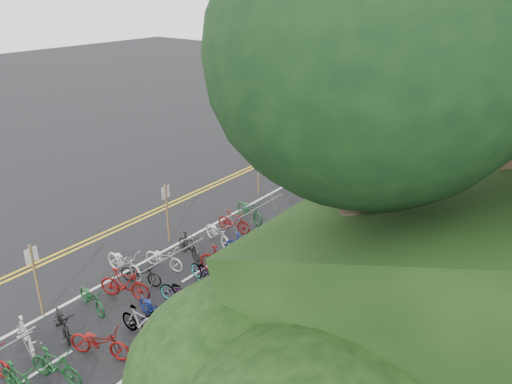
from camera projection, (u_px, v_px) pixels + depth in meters
ground at (48, 293)px, 16.77m from camera, size 120.00×120.00×0.00m
road_markings at (248, 201)px, 23.83m from camera, size 7.47×80.00×0.01m
red_curb at (363, 214)px, 22.40m from camera, size 0.25×28.00×0.10m
bike_racks_rest at (322, 177)px, 24.32m from camera, size 1.14×23.00×1.17m
signpost_near at (36, 276)px, 15.12m from camera, size 0.08×0.40×2.51m
signposts_rest at (293, 152)px, 26.16m from camera, size 0.08×18.40×2.50m
bike_front at (124, 262)px, 17.62m from camera, size 0.81×2.01×1.03m
bike_valet at (167, 277)px, 16.83m from camera, size 3.19×13.45×1.09m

